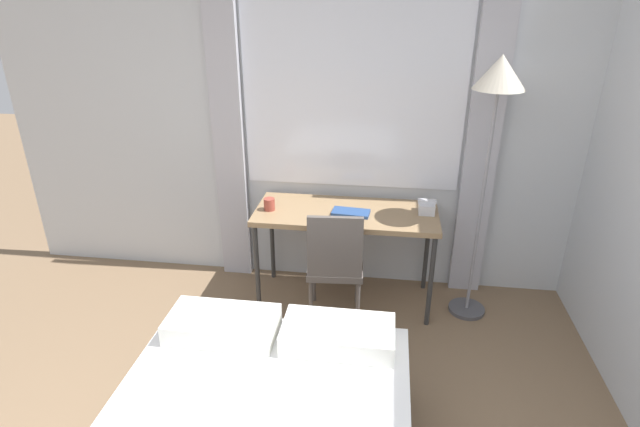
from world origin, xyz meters
TOP-DOWN VIEW (x-y plane):
  - wall_back_with_window at (0.04, 2.79)m, footprint 5.04×0.13m
  - desk at (0.29, 2.42)m, footprint 1.36×0.58m
  - desk_chair at (0.24, 2.13)m, footprint 0.43×0.43m
  - standing_lamp at (1.25, 2.38)m, footprint 0.33×0.33m
  - telephone at (0.88, 2.48)m, footprint 0.13×0.15m
  - book at (0.33, 2.37)m, footprint 0.28×0.17m
  - mug at (-0.28, 2.36)m, footprint 0.08×0.08m

SIDE VIEW (x-z plane):
  - desk_chair at x=0.24m, z-range 0.05..0.95m
  - desk at x=0.29m, z-range 0.32..1.10m
  - book at x=0.33m, z-range 0.77..0.80m
  - telephone at x=0.88m, z-range 0.77..0.87m
  - mug at x=-0.28m, z-range 0.77..0.86m
  - wall_back_with_window at x=0.04m, z-range 0.00..2.70m
  - standing_lamp at x=1.25m, z-range 0.67..2.58m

